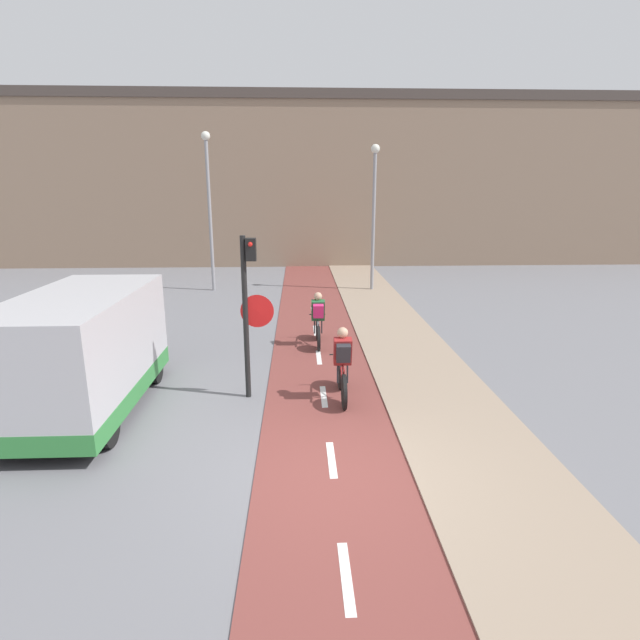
{
  "coord_description": "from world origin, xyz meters",
  "views": [
    {
      "loc": [
        -0.49,
        -6.63,
        4.22
      ],
      "look_at": [
        0.0,
        4.79,
        1.2
      ],
      "focal_mm": 28.0,
      "sensor_mm": 36.0,
      "label": 1
    }
  ],
  "objects_px": {
    "traffic_light_pole": "(249,300)",
    "van": "(83,355)",
    "street_lamp_far": "(209,195)",
    "cyclist_far": "(318,321)",
    "street_lamp_sidewalk": "(374,202)",
    "cyclist_near": "(342,366)"
  },
  "relations": [
    {
      "from": "traffic_light_pole",
      "to": "cyclist_far",
      "type": "distance_m",
      "value": 4.0
    },
    {
      "from": "street_lamp_far",
      "to": "van",
      "type": "bearing_deg",
      "value": -92.35
    },
    {
      "from": "cyclist_far",
      "to": "street_lamp_far",
      "type": "bearing_deg",
      "value": 117.48
    },
    {
      "from": "traffic_light_pole",
      "to": "cyclist_near",
      "type": "height_order",
      "value": "traffic_light_pole"
    },
    {
      "from": "traffic_light_pole",
      "to": "cyclist_far",
      "type": "relative_size",
      "value": 1.99
    },
    {
      "from": "cyclist_near",
      "to": "cyclist_far",
      "type": "bearing_deg",
      "value": 95.49
    },
    {
      "from": "cyclist_near",
      "to": "cyclist_far",
      "type": "distance_m",
      "value": 3.68
    },
    {
      "from": "street_lamp_far",
      "to": "cyclist_far",
      "type": "bearing_deg",
      "value": -62.52
    },
    {
      "from": "cyclist_near",
      "to": "van",
      "type": "xyz_separation_m",
      "value": [
        -5.0,
        -0.33,
        0.42
      ]
    },
    {
      "from": "traffic_light_pole",
      "to": "street_lamp_far",
      "type": "height_order",
      "value": "street_lamp_far"
    },
    {
      "from": "traffic_light_pole",
      "to": "cyclist_near",
      "type": "distance_m",
      "value": 2.31
    },
    {
      "from": "street_lamp_sidewalk",
      "to": "cyclist_near",
      "type": "relative_size",
      "value": 3.47
    },
    {
      "from": "traffic_light_pole",
      "to": "cyclist_far",
      "type": "height_order",
      "value": "traffic_light_pole"
    },
    {
      "from": "street_lamp_sidewalk",
      "to": "van",
      "type": "distance_m",
      "value": 13.99
    },
    {
      "from": "traffic_light_pole",
      "to": "van",
      "type": "xyz_separation_m",
      "value": [
        -3.13,
        -0.55,
        -0.92
      ]
    },
    {
      "from": "cyclist_far",
      "to": "traffic_light_pole",
      "type": "bearing_deg",
      "value": -113.7
    },
    {
      "from": "traffic_light_pole",
      "to": "street_lamp_sidewalk",
      "type": "height_order",
      "value": "street_lamp_sidewalk"
    },
    {
      "from": "cyclist_near",
      "to": "cyclist_far",
      "type": "height_order",
      "value": "cyclist_near"
    },
    {
      "from": "traffic_light_pole",
      "to": "cyclist_far",
      "type": "xyz_separation_m",
      "value": [
        1.51,
        3.45,
        -1.35
      ]
    },
    {
      "from": "street_lamp_sidewalk",
      "to": "cyclist_far",
      "type": "distance_m",
      "value": 8.66
    },
    {
      "from": "traffic_light_pole",
      "to": "van",
      "type": "height_order",
      "value": "traffic_light_pole"
    },
    {
      "from": "street_lamp_sidewalk",
      "to": "cyclist_near",
      "type": "xyz_separation_m",
      "value": [
        -2.25,
        -11.36,
        -2.97
      ]
    }
  ]
}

